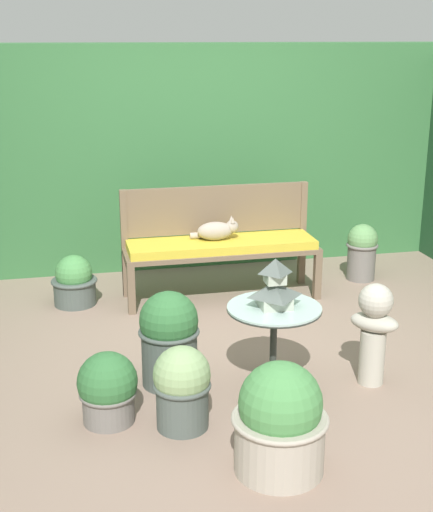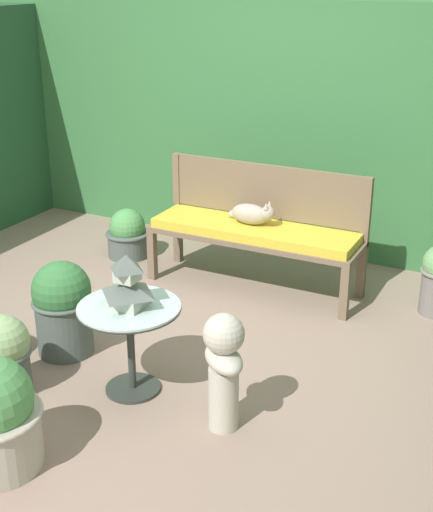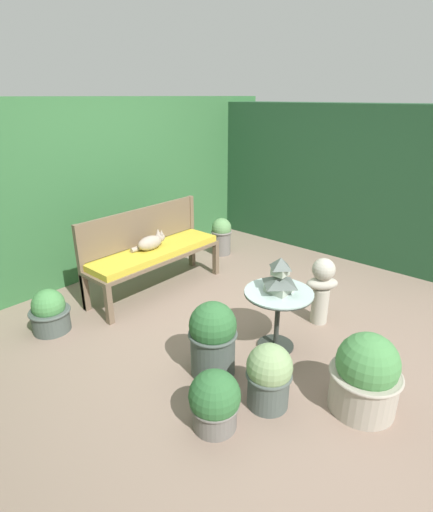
{
  "view_description": "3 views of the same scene",
  "coord_description": "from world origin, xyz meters",
  "px_view_note": "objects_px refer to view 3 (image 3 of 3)",
  "views": [
    {
      "loc": [
        -1.12,
        -4.6,
        2.17
      ],
      "look_at": [
        0.02,
        0.51,
        0.54
      ],
      "focal_mm": 50.0,
      "sensor_mm": 36.0,
      "label": 1
    },
    {
      "loc": [
        2.2,
        -3.65,
        2.33
      ],
      "look_at": [
        0.13,
        0.46,
        0.46
      ],
      "focal_mm": 50.0,
      "sensor_mm": 36.0,
      "label": 2
    },
    {
      "loc": [
        -2.51,
        -2.24,
        2.1
      ],
      "look_at": [
        0.39,
        0.29,
        0.55
      ],
      "focal_mm": 28.0,
      "sensor_mm": 36.0,
      "label": 3
    }
  ],
  "objects_px": {
    "cat": "(151,242)",
    "pagoda_birdhouse": "(280,277)",
    "garden_bench": "(155,255)",
    "potted_plant_table_near": "(269,376)",
    "potted_plant_hedge_corner": "(222,235)",
    "potted_plant_path_edge": "(213,338)",
    "potted_plant_table_far": "(215,401)",
    "potted_plant_bench_right": "(366,376)",
    "potted_plant_patio_mid": "(50,312)",
    "patio_table": "(278,304)",
    "garden_bust": "(322,286)"
  },
  "relations": [
    {
      "from": "garden_bench",
      "to": "potted_plant_hedge_corner",
      "type": "relative_size",
      "value": 3.15
    },
    {
      "from": "cat",
      "to": "potted_plant_path_edge",
      "type": "relative_size",
      "value": 0.64
    },
    {
      "from": "cat",
      "to": "potted_plant_path_edge",
      "type": "distance_m",
      "value": 1.65
    },
    {
      "from": "cat",
      "to": "potted_plant_table_far",
      "type": "bearing_deg",
      "value": -117.55
    },
    {
      "from": "pagoda_birdhouse",
      "to": "potted_plant_bench_right",
      "type": "bearing_deg",
      "value": -104.81
    },
    {
      "from": "garden_bust",
      "to": "potted_plant_table_far",
      "type": "bearing_deg",
      "value": -134.71
    },
    {
      "from": "pagoda_birdhouse",
      "to": "garden_bust",
      "type": "bearing_deg",
      "value": -7.65
    },
    {
      "from": "cat",
      "to": "potted_plant_patio_mid",
      "type": "distance_m",
      "value": 1.27
    },
    {
      "from": "pagoda_birdhouse",
      "to": "potted_plant_path_edge",
      "type": "relative_size",
      "value": 0.5
    },
    {
      "from": "patio_table",
      "to": "potted_plant_bench_right",
      "type": "bearing_deg",
      "value": -104.81
    },
    {
      "from": "potted_plant_table_far",
      "to": "potted_plant_bench_right",
      "type": "distance_m",
      "value": 1.07
    },
    {
      "from": "cat",
      "to": "potted_plant_patio_mid",
      "type": "bearing_deg",
      "value": 177.96
    },
    {
      "from": "potted_plant_table_far",
      "to": "garden_bench",
      "type": "bearing_deg",
      "value": 59.33
    },
    {
      "from": "cat",
      "to": "pagoda_birdhouse",
      "type": "distance_m",
      "value": 1.69
    },
    {
      "from": "potted_plant_hedge_corner",
      "to": "potted_plant_path_edge",
      "type": "bearing_deg",
      "value": -141.01
    },
    {
      "from": "cat",
      "to": "potted_plant_hedge_corner",
      "type": "distance_m",
      "value": 1.44
    },
    {
      "from": "potted_plant_hedge_corner",
      "to": "potted_plant_table_far",
      "type": "bearing_deg",
      "value": -140.32
    },
    {
      "from": "potted_plant_table_far",
      "to": "potted_plant_patio_mid",
      "type": "distance_m",
      "value": 1.98
    },
    {
      "from": "cat",
      "to": "garden_bench",
      "type": "bearing_deg",
      "value": -36.36
    },
    {
      "from": "patio_table",
      "to": "garden_bust",
      "type": "distance_m",
      "value": 0.65
    },
    {
      "from": "cat",
      "to": "potted_plant_table_near",
      "type": "relative_size",
      "value": 0.81
    },
    {
      "from": "potted_plant_bench_right",
      "to": "potted_plant_hedge_corner",
      "type": "bearing_deg",
      "value": 58.95
    },
    {
      "from": "cat",
      "to": "potted_plant_bench_right",
      "type": "height_order",
      "value": "cat"
    },
    {
      "from": "garden_bench",
      "to": "cat",
      "type": "bearing_deg",
      "value": 141.6
    },
    {
      "from": "potted_plant_path_edge",
      "to": "potted_plant_patio_mid",
      "type": "bearing_deg",
      "value": 109.3
    },
    {
      "from": "garden_bench",
      "to": "potted_plant_table_near",
      "type": "bearing_deg",
      "value": -108.99
    },
    {
      "from": "potted_plant_table_far",
      "to": "potted_plant_table_near",
      "type": "height_order",
      "value": "potted_plant_table_near"
    },
    {
      "from": "potted_plant_path_edge",
      "to": "garden_bust",
      "type": "bearing_deg",
      "value": -12.16
    },
    {
      "from": "cat",
      "to": "patio_table",
      "type": "height_order",
      "value": "cat"
    },
    {
      "from": "pagoda_birdhouse",
      "to": "potted_plant_path_edge",
      "type": "bearing_deg",
      "value": 163.44
    },
    {
      "from": "potted_plant_patio_mid",
      "to": "patio_table",
      "type": "bearing_deg",
      "value": -56.08
    },
    {
      "from": "potted_plant_patio_mid",
      "to": "potted_plant_hedge_corner",
      "type": "bearing_deg",
      "value": 1.7
    },
    {
      "from": "garden_bench",
      "to": "garden_bust",
      "type": "distance_m",
      "value": 1.84
    },
    {
      "from": "cat",
      "to": "potted_plant_table_far",
      "type": "distance_m",
      "value": 2.2
    },
    {
      "from": "pagoda_birdhouse",
      "to": "potted_plant_patio_mid",
      "type": "relative_size",
      "value": 0.74
    },
    {
      "from": "potted_plant_patio_mid",
      "to": "garden_bust",
      "type": "bearing_deg",
      "value": -45.39
    },
    {
      "from": "garden_bust",
      "to": "potted_plant_patio_mid",
      "type": "relative_size",
      "value": 1.6
    },
    {
      "from": "garden_bench",
      "to": "potted_plant_bench_right",
      "type": "height_order",
      "value": "potted_plant_bench_right"
    },
    {
      "from": "garden_bench",
      "to": "potted_plant_patio_mid",
      "type": "bearing_deg",
      "value": 174.85
    },
    {
      "from": "potted_plant_hedge_corner",
      "to": "potted_plant_patio_mid",
      "type": "xyz_separation_m",
      "value": [
        -2.6,
        -0.08,
        -0.08
      ]
    },
    {
      "from": "potted_plant_path_edge",
      "to": "potted_plant_patio_mid",
      "type": "xyz_separation_m",
      "value": [
        -0.55,
        1.58,
        -0.13
      ]
    },
    {
      "from": "potted_plant_path_edge",
      "to": "potted_plant_table_near",
      "type": "height_order",
      "value": "potted_plant_path_edge"
    },
    {
      "from": "garden_bench",
      "to": "potted_plant_table_near",
      "type": "distance_m",
      "value": 2.14
    },
    {
      "from": "garden_bust",
      "to": "potted_plant_table_far",
      "type": "distance_m",
      "value": 1.71
    },
    {
      "from": "cat",
      "to": "pagoda_birdhouse",
      "type": "xyz_separation_m",
      "value": [
        -0.01,
        -1.68,
        0.09
      ]
    },
    {
      "from": "pagoda_birdhouse",
      "to": "garden_bust",
      "type": "relative_size",
      "value": 0.46
    },
    {
      "from": "potted_plant_bench_right",
      "to": "potted_plant_table_near",
      "type": "bearing_deg",
      "value": 128.16
    },
    {
      "from": "garden_bench",
      "to": "cat",
      "type": "relative_size",
      "value": 4.07
    },
    {
      "from": "garden_bench",
      "to": "potted_plant_hedge_corner",
      "type": "bearing_deg",
      "value": 7.86
    },
    {
      "from": "garden_bench",
      "to": "pagoda_birdhouse",
      "type": "bearing_deg",
      "value": -91.51
    }
  ]
}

